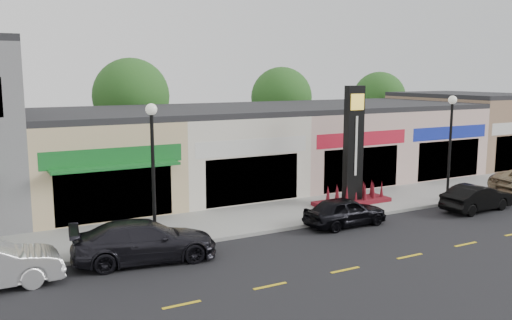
# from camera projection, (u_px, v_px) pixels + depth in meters

# --- Properties ---
(ground) EXTENTS (120.00, 120.00, 0.00)m
(ground) POSITION_uv_depth(u_px,v_px,m) (358.00, 235.00, 22.74)
(ground) COLOR black
(ground) RESTS_ON ground
(sidewalk) EXTENTS (52.00, 4.30, 0.15)m
(sidewalk) POSITION_uv_depth(u_px,v_px,m) (301.00, 211.00, 26.50)
(sidewalk) COLOR gray
(sidewalk) RESTS_ON ground
(curb) EXTENTS (52.00, 0.20, 0.15)m
(curb) POSITION_uv_depth(u_px,v_px,m) (328.00, 222.00, 24.55)
(curb) COLOR gray
(curb) RESTS_ON ground
(shop_beige) EXTENTS (7.00, 10.85, 4.80)m
(shop_beige) POSITION_uv_depth(u_px,v_px,m) (91.00, 157.00, 28.31)
(shop_beige) COLOR #CBBC81
(shop_beige) RESTS_ON ground
(shop_cream) EXTENTS (7.00, 10.01, 4.80)m
(shop_cream) POSITION_uv_depth(u_px,v_px,m) (213.00, 149.00, 31.62)
(shop_cream) COLOR silver
(shop_cream) RESTS_ON ground
(shop_pink_w) EXTENTS (7.00, 10.01, 4.80)m
(shop_pink_w) POSITION_uv_depth(u_px,v_px,m) (312.00, 142.00, 34.92)
(shop_pink_w) COLOR beige
(shop_pink_w) RESTS_ON ground
(shop_pink_e) EXTENTS (7.00, 10.01, 4.80)m
(shop_pink_e) POSITION_uv_depth(u_px,v_px,m) (395.00, 136.00, 38.22)
(shop_pink_e) COLOR beige
(shop_pink_e) RESTS_ON ground
(shop_tan) EXTENTS (7.00, 10.01, 5.30)m
(shop_tan) POSITION_uv_depth(u_px,v_px,m) (464.00, 128.00, 41.48)
(shop_tan) COLOR #8D6C52
(shop_tan) RESTS_ON ground
(tree_rear_west) EXTENTS (5.20, 5.20, 7.83)m
(tree_rear_west) POSITION_uv_depth(u_px,v_px,m) (131.00, 96.00, 36.96)
(tree_rear_west) COLOR #382619
(tree_rear_west) RESTS_ON ground
(tree_rear_mid) EXTENTS (4.80, 4.80, 7.29)m
(tree_rear_mid) POSITION_uv_depth(u_px,v_px,m) (281.00, 98.00, 42.67)
(tree_rear_mid) COLOR #382619
(tree_rear_mid) RESTS_ON ground
(tree_rear_east) EXTENTS (4.60, 4.60, 6.94)m
(tree_rear_east) POSITION_uv_depth(u_px,v_px,m) (379.00, 98.00, 47.43)
(tree_rear_east) COLOR #382619
(tree_rear_east) RESTS_ON ground
(lamp_west_near) EXTENTS (0.44, 0.44, 5.47)m
(lamp_west_near) POSITION_uv_depth(u_px,v_px,m) (153.00, 160.00, 20.59)
(lamp_west_near) COLOR black
(lamp_west_near) RESTS_ON sidewalk
(lamp_east_near) EXTENTS (0.44, 0.44, 5.47)m
(lamp_east_near) POSITION_uv_depth(u_px,v_px,m) (450.00, 137.00, 28.14)
(lamp_east_near) COLOR black
(lamp_east_near) RESTS_ON sidewalk
(pylon_sign) EXTENTS (4.20, 1.30, 6.00)m
(pylon_sign) POSITION_uv_depth(u_px,v_px,m) (353.00, 163.00, 27.44)
(pylon_sign) COLOR #500D12
(pylon_sign) RESTS_ON sidewalk
(car_dark_sedan) EXTENTS (2.87, 5.43, 1.50)m
(car_dark_sedan) POSITION_uv_depth(u_px,v_px,m) (145.00, 241.00, 19.53)
(car_dark_sedan) COLOR black
(car_dark_sedan) RESTS_ON ground
(car_black_sedan) EXTENTS (1.60, 3.89, 1.32)m
(car_black_sedan) POSITION_uv_depth(u_px,v_px,m) (345.00, 212.00, 24.09)
(car_black_sedan) COLOR black
(car_black_sedan) RESTS_ON ground
(car_black_conv) EXTENTS (1.62, 4.07, 1.32)m
(car_black_conv) POSITION_uv_depth(u_px,v_px,m) (477.00, 198.00, 26.78)
(car_black_conv) COLOR black
(car_black_conv) RESTS_ON ground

